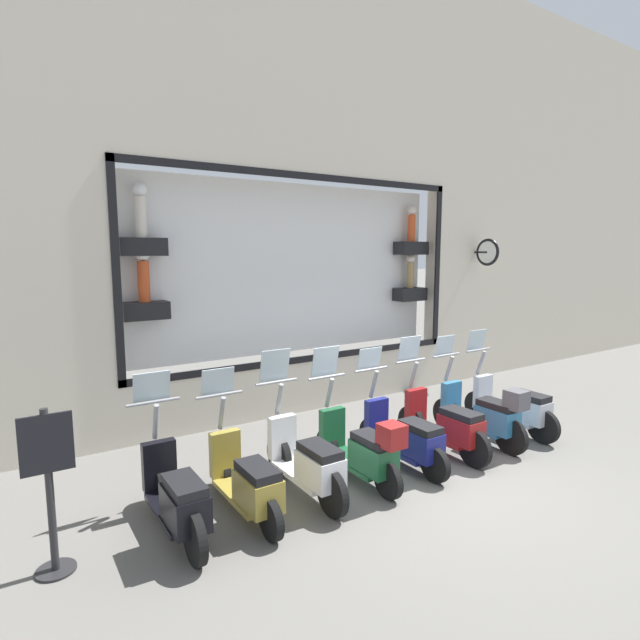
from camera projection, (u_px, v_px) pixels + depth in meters
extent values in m
plane|color=#66635E|center=(442.00, 478.00, 6.63)|extent=(120.00, 120.00, 0.00)
cube|color=beige|center=(611.00, 205.00, 14.79)|extent=(0.40, 14.63, 8.71)
cube|color=beige|center=(303.00, 384.00, 9.56)|extent=(0.40, 6.74, 0.95)
cube|color=beige|center=(301.00, 47.00, 8.73)|extent=(0.40, 6.74, 4.33)
cube|color=black|center=(308.00, 176.00, 8.86)|extent=(0.04, 6.74, 0.12)
cube|color=black|center=(309.00, 358.00, 9.31)|extent=(0.04, 6.74, 0.12)
cube|color=black|center=(437.00, 267.00, 10.87)|extent=(0.04, 0.12, 3.43)
cube|color=black|center=(116.00, 274.00, 7.30)|extent=(0.04, 0.12, 3.43)
cube|color=white|center=(293.00, 269.00, 9.55)|extent=(0.04, 6.50, 3.19)
cube|color=black|center=(411.00, 248.00, 10.84)|extent=(0.36, 0.72, 0.28)
cylinder|color=#CC4C23|center=(412.00, 228.00, 10.79)|extent=(0.16, 0.16, 0.57)
sphere|color=beige|center=(412.00, 210.00, 10.73)|extent=(0.21, 0.21, 0.21)
cube|color=black|center=(142.00, 247.00, 7.78)|extent=(0.36, 0.72, 0.28)
cylinder|color=silver|center=(141.00, 217.00, 7.72)|extent=(0.18, 0.18, 0.63)
sphere|color=white|center=(139.00, 189.00, 7.66)|extent=(0.23, 0.23, 0.23)
cube|color=black|center=(410.00, 294.00, 10.98)|extent=(0.36, 0.72, 0.28)
cylinder|color=#9E7F4C|center=(410.00, 275.00, 10.92)|extent=(0.15, 0.15, 0.55)
sphere|color=beige|center=(411.00, 258.00, 10.87)|extent=(0.20, 0.20, 0.20)
cube|color=black|center=(145.00, 311.00, 7.92)|extent=(0.36, 0.72, 0.28)
cylinder|color=#CC4C23|center=(144.00, 282.00, 7.85)|extent=(0.18, 0.18, 0.65)
sphere|color=white|center=(142.00, 253.00, 7.80)|extent=(0.23, 0.23, 0.23)
cylinder|color=black|center=(481.00, 252.00, 11.35)|extent=(0.35, 0.05, 0.05)
torus|color=black|center=(488.00, 252.00, 11.20)|extent=(0.61, 0.07, 0.61)
cylinder|color=white|center=(488.00, 252.00, 11.20)|extent=(0.50, 0.03, 0.50)
cylinder|color=black|center=(478.00, 406.00, 8.86)|extent=(0.54, 0.09, 0.54)
cylinder|color=black|center=(543.00, 427.00, 7.81)|extent=(0.54, 0.09, 0.54)
cube|color=#B7BCC6|center=(509.00, 417.00, 8.33)|extent=(1.02, 0.38, 0.06)
cube|color=#B7BCC6|center=(529.00, 410.00, 8.00)|extent=(0.61, 0.35, 0.36)
cube|color=black|center=(530.00, 396.00, 7.96)|extent=(0.58, 0.31, 0.10)
cube|color=#B7BCC6|center=(483.00, 391.00, 8.74)|extent=(0.12, 0.37, 0.56)
cylinder|color=gray|center=(481.00, 363.00, 8.74)|extent=(0.20, 0.06, 0.45)
cylinder|color=gray|center=(478.00, 350.00, 8.76)|extent=(0.04, 0.61, 0.04)
cube|color=silver|center=(477.00, 340.00, 8.77)|extent=(0.09, 0.42, 0.36)
cylinder|color=black|center=(446.00, 414.00, 8.43)|extent=(0.54, 0.09, 0.54)
cylinder|color=black|center=(511.00, 437.00, 7.37)|extent=(0.54, 0.09, 0.54)
cube|color=teal|center=(476.00, 426.00, 7.90)|extent=(1.02, 0.38, 0.06)
cube|color=teal|center=(497.00, 419.00, 7.56)|extent=(0.61, 0.35, 0.36)
cube|color=black|center=(498.00, 405.00, 7.53)|extent=(0.58, 0.31, 0.10)
cube|color=teal|center=(451.00, 398.00, 8.31)|extent=(0.12, 0.37, 0.56)
cylinder|color=gray|center=(449.00, 369.00, 8.30)|extent=(0.20, 0.06, 0.45)
cylinder|color=gray|center=(446.00, 355.00, 8.33)|extent=(0.04, 0.60, 0.04)
cube|color=silver|center=(445.00, 345.00, 8.34)|extent=(0.08, 0.42, 0.33)
cube|color=#4C4C51|center=(516.00, 400.00, 7.25)|extent=(0.28, 0.28, 0.28)
cylinder|color=black|center=(411.00, 423.00, 8.00)|extent=(0.54, 0.09, 0.54)
cylinder|color=black|center=(475.00, 449.00, 6.94)|extent=(0.54, 0.09, 0.54)
cube|color=maroon|center=(441.00, 436.00, 7.47)|extent=(1.02, 0.39, 0.06)
cube|color=maroon|center=(461.00, 430.00, 7.13)|extent=(0.61, 0.35, 0.36)
cube|color=black|center=(461.00, 414.00, 7.10)|extent=(0.58, 0.31, 0.10)
cube|color=maroon|center=(416.00, 406.00, 7.88)|extent=(0.12, 0.37, 0.56)
cylinder|color=gray|center=(413.00, 375.00, 7.87)|extent=(0.20, 0.06, 0.45)
cylinder|color=gray|center=(411.00, 361.00, 7.90)|extent=(0.04, 0.60, 0.04)
cube|color=silver|center=(409.00, 348.00, 7.91)|extent=(0.10, 0.42, 0.39)
cylinder|color=black|center=(371.00, 434.00, 7.59)|extent=(0.47, 0.09, 0.47)
cylinder|color=black|center=(435.00, 465.00, 6.49)|extent=(0.47, 0.09, 0.47)
cube|color=navy|center=(401.00, 449.00, 7.04)|extent=(1.02, 0.39, 0.06)
cube|color=navy|center=(420.00, 443.00, 6.70)|extent=(0.61, 0.35, 0.36)
cube|color=black|center=(420.00, 427.00, 6.67)|extent=(0.58, 0.31, 0.10)
cube|color=navy|center=(376.00, 417.00, 7.45)|extent=(0.12, 0.37, 0.56)
cylinder|color=gray|center=(374.00, 384.00, 7.44)|extent=(0.20, 0.06, 0.45)
cylinder|color=gray|center=(371.00, 369.00, 7.47)|extent=(0.04, 0.61, 0.04)
cube|color=silver|center=(370.00, 358.00, 7.48)|extent=(0.08, 0.42, 0.32)
cylinder|color=black|center=(327.00, 445.00, 7.16)|extent=(0.46, 0.09, 0.46)
cylinder|color=black|center=(388.00, 481.00, 6.06)|extent=(0.46, 0.09, 0.46)
cube|color=#19512D|center=(355.00, 462.00, 6.61)|extent=(1.02, 0.38, 0.06)
cube|color=#19512D|center=(373.00, 457.00, 6.27)|extent=(0.61, 0.35, 0.36)
cube|color=black|center=(373.00, 439.00, 6.24)|extent=(0.58, 0.31, 0.10)
cube|color=#19512D|center=(332.00, 428.00, 7.02)|extent=(0.12, 0.37, 0.56)
cylinder|color=gray|center=(329.00, 393.00, 7.01)|extent=(0.20, 0.06, 0.45)
cylinder|color=gray|center=(327.00, 377.00, 7.04)|extent=(0.04, 0.60, 0.04)
cube|color=silver|center=(325.00, 361.00, 7.04)|extent=(0.11, 0.42, 0.43)
cube|color=maroon|center=(392.00, 436.00, 5.94)|extent=(0.28, 0.28, 0.28)
cylinder|color=black|center=(279.00, 456.00, 6.70)|extent=(0.55, 0.09, 0.55)
cylinder|color=black|center=(332.00, 494.00, 5.65)|extent=(0.55, 0.09, 0.55)
cube|color=silver|center=(303.00, 474.00, 6.17)|extent=(1.02, 0.38, 0.06)
cube|color=silver|center=(320.00, 469.00, 5.83)|extent=(0.61, 0.35, 0.36)
cube|color=black|center=(320.00, 450.00, 5.80)|extent=(0.58, 0.31, 0.10)
cube|color=silver|center=(282.00, 436.00, 6.58)|extent=(0.12, 0.37, 0.56)
cylinder|color=gray|center=(279.00, 399.00, 6.57)|extent=(0.20, 0.06, 0.45)
cylinder|color=gray|center=(276.00, 382.00, 6.60)|extent=(0.04, 0.61, 0.04)
cube|color=silver|center=(275.00, 365.00, 6.61)|extent=(0.11, 0.42, 0.44)
cylinder|color=black|center=(222.00, 472.00, 6.30)|extent=(0.44, 0.09, 0.44)
cylinder|color=black|center=(271.00, 520.00, 5.19)|extent=(0.44, 0.09, 0.44)
cube|color=olive|center=(244.00, 495.00, 5.75)|extent=(1.02, 0.38, 0.06)
cube|color=olive|center=(258.00, 490.00, 5.41)|extent=(0.61, 0.35, 0.36)
cube|color=black|center=(258.00, 470.00, 5.38)|extent=(0.58, 0.31, 0.10)
cube|color=olive|center=(225.00, 453.00, 6.16)|extent=(0.12, 0.37, 0.56)
cylinder|color=gray|center=(222.00, 413.00, 6.15)|extent=(0.20, 0.06, 0.45)
cylinder|color=gray|center=(219.00, 395.00, 6.18)|extent=(0.04, 0.61, 0.04)
cube|color=silver|center=(218.00, 381.00, 6.19)|extent=(0.09, 0.42, 0.33)
cylinder|color=black|center=(158.00, 486.00, 5.84)|extent=(0.54, 0.09, 0.54)
cylinder|color=black|center=(195.00, 538.00, 4.78)|extent=(0.54, 0.09, 0.54)
cube|color=black|center=(175.00, 511.00, 5.31)|extent=(1.02, 0.38, 0.06)
cube|color=black|center=(185.00, 507.00, 4.97)|extent=(0.61, 0.35, 0.36)
cube|color=black|center=(184.00, 485.00, 4.94)|extent=(0.58, 0.31, 0.10)
cube|color=black|center=(159.00, 465.00, 5.72)|extent=(0.12, 0.37, 0.56)
cylinder|color=gray|center=(156.00, 422.00, 5.71)|extent=(0.20, 0.06, 0.45)
cylinder|color=gray|center=(153.00, 402.00, 5.74)|extent=(0.04, 0.61, 0.04)
cube|color=silver|center=(152.00, 386.00, 5.75)|extent=(0.09, 0.42, 0.35)
cylinder|color=#232326|center=(56.00, 570.00, 4.70)|extent=(0.36, 0.36, 0.02)
cylinder|color=#232326|center=(50.00, 492.00, 4.60)|extent=(0.07, 0.07, 1.59)
cube|color=black|center=(46.00, 444.00, 4.51)|extent=(0.03, 0.45, 0.55)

